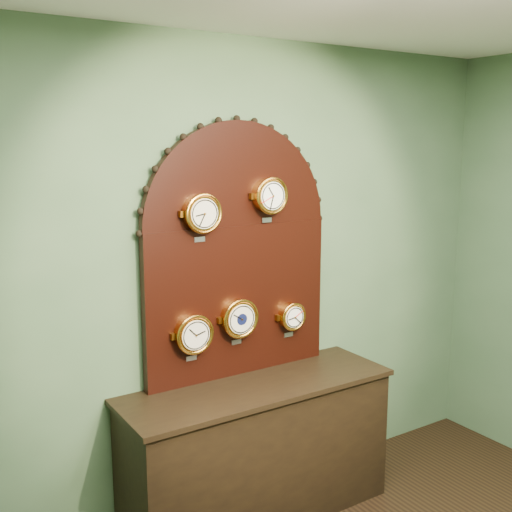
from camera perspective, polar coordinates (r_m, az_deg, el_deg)
wall_back at (r=3.71m, az=-2.10°, el=-2.14°), size 4.00×0.00×4.00m
shop_counter at (r=3.84m, az=0.17°, el=-17.62°), size 1.60×0.50×0.80m
display_board at (r=3.62m, az=-1.72°, el=1.20°), size 1.26×0.06×1.53m
roman_clock at (r=3.41m, az=-4.99°, el=3.94°), size 0.22×0.08×0.28m
arabic_clock at (r=3.63m, az=1.29°, el=5.57°), size 0.22×0.08×0.27m
hygrometer at (r=3.52m, az=-5.77°, el=-7.14°), size 0.23×0.08×0.28m
barometer at (r=3.65m, az=-1.56°, el=-5.73°), size 0.24×0.08×0.29m
tide_clock at (r=3.86m, az=3.29°, el=-5.54°), size 0.18×0.08×0.23m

